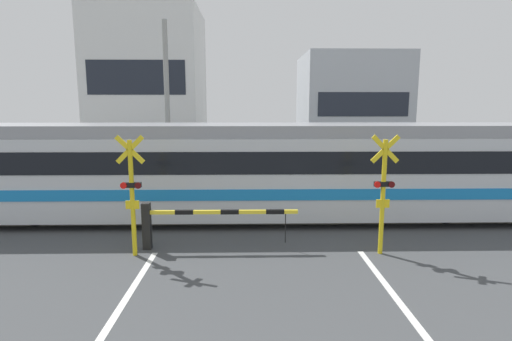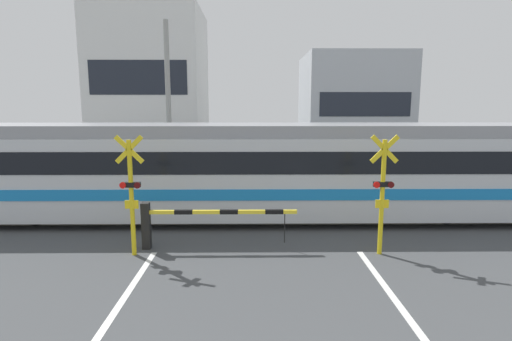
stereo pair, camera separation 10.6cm
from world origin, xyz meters
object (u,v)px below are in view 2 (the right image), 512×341
(crossing_barrier_near, at_px, (184,219))
(crossing_barrier_far, at_px, (303,180))
(pedestrian, at_px, (237,162))
(crossing_signal_right, at_px, (383,190))
(commuter_train, at_px, (242,168))
(crossing_signal_left, at_px, (131,190))

(crossing_barrier_near, xyz_separation_m, crossing_barrier_far, (3.64, 5.34, 0.00))
(pedestrian, bearing_deg, crossing_signal_right, -66.66)
(commuter_train, height_order, crossing_barrier_near, commuter_train)
(crossing_signal_right, distance_m, pedestrian, 9.54)
(commuter_train, relative_size, crossing_signal_right, 6.92)
(crossing_barrier_far, xyz_separation_m, crossing_signal_right, (1.17, -5.76, 0.83))
(commuter_train, relative_size, pedestrian, 11.23)
(crossing_signal_left, height_order, crossing_signal_right, same)
(pedestrian, bearing_deg, crossing_barrier_near, -97.04)
(commuter_train, height_order, crossing_signal_right, commuter_train)
(crossing_signal_right, height_order, pedestrian, crossing_signal_right)
(crossing_barrier_far, xyz_separation_m, pedestrian, (-2.61, 2.99, 0.28))
(crossing_signal_right, bearing_deg, crossing_barrier_near, 174.97)
(commuter_train, relative_size, crossing_signal_left, 6.92)
(crossing_barrier_near, relative_size, crossing_signal_right, 1.34)
(pedestrian, bearing_deg, crossing_barrier_far, -48.87)
(crossing_signal_left, relative_size, pedestrian, 1.62)
(commuter_train, relative_size, crossing_barrier_near, 5.18)
(commuter_train, bearing_deg, crossing_signal_right, -43.01)
(commuter_train, bearing_deg, crossing_signal_left, -128.83)
(crossing_barrier_near, bearing_deg, pedestrian, 82.96)
(commuter_train, bearing_deg, pedestrian, 93.76)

